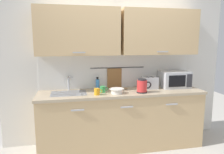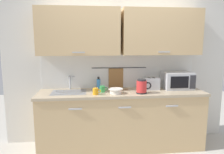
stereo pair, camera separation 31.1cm
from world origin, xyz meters
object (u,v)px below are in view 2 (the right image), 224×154
Objects in this scene: mug_near_sink at (102,89)px; dish_soap_bottle at (99,84)px; toaster at (151,83)px; mug_by_kettle at (96,91)px; mixing_bowl at (116,91)px; wooden_spoon at (122,89)px; electric_kettle at (142,87)px; microwave at (177,80)px.

dish_soap_bottle is at bearing 101.84° from mug_near_sink.
mug_by_kettle is (-0.89, -0.24, -0.05)m from toaster.
dish_soap_bottle is 0.92× the size of mixing_bowl.
mug_near_sink is at bearing -153.70° from wooden_spoon.
dish_soap_bottle is at bearing 124.57° from mixing_bowl.
electric_kettle reaches higher than mug_near_sink.
microwave is at bearing 13.32° from mixing_bowl.
dish_soap_bottle reaches higher than mixing_bowl.
microwave is 1.28m from dish_soap_bottle.
microwave is 1.07m from mixing_bowl.
mug_near_sink is (-0.57, 0.13, -0.05)m from electric_kettle.
toaster is 0.93× the size of wooden_spoon.
electric_kettle is (-0.65, -0.26, -0.03)m from microwave.
mug_by_kettle is (-0.06, -0.37, -0.04)m from dish_soap_bottle.
mug_by_kettle is at bearing -145.53° from wooden_spoon.
electric_kettle reaches higher than toaster.
mixing_bowl is (-0.38, 0.02, -0.06)m from electric_kettle.
mug_near_sink is (0.05, -0.23, -0.04)m from dish_soap_bottle.
electric_kettle is 0.82× the size of wooden_spoon.
mixing_bowl is at bearing -166.68° from microwave.
microwave is 0.91m from wooden_spoon.
mixing_bowl is 0.84× the size of toaster.
wooden_spoon is at bearing -10.92° from dish_soap_bottle.
wooden_spoon is (0.43, 0.30, -0.04)m from mug_by_kettle.
electric_kettle reaches higher than dish_soap_bottle.
dish_soap_bottle reaches higher than wooden_spoon.
electric_kettle is at bearing -131.68° from toaster.
microwave reaches higher than toaster.
wooden_spoon is at bearing 178.27° from microwave.
mixing_bowl is 0.64m from toaster.
mug_near_sink is at bearing -173.76° from microwave.
toaster is at bearing 7.81° from mug_near_sink.
mug_near_sink reaches higher than wooden_spoon.
mug_by_kettle is at bearing -164.75° from toaster.
dish_soap_bottle is 0.71× the size of wooden_spoon.
toaster is 2.13× the size of mug_by_kettle.
wooden_spoon is (-0.90, 0.03, -0.13)m from microwave.
toaster is at bearing 15.25° from mug_by_kettle.
mixing_bowl is at bearing -159.82° from toaster.
toaster is (0.21, 0.24, -0.01)m from electric_kettle.
electric_kettle is 1.89× the size of mug_by_kettle.
microwave is 1.67× the size of wooden_spoon.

